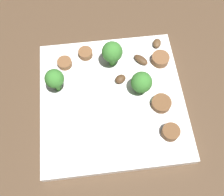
% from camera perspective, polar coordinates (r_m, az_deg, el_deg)
% --- Properties ---
extents(ground_plane, '(1.40, 1.40, 0.00)m').
position_cam_1_polar(ground_plane, '(0.47, 0.00, -0.88)').
color(ground_plane, '#4C3826').
extents(plate, '(0.25, 0.25, 0.02)m').
position_cam_1_polar(plate, '(0.47, 0.00, -0.45)').
color(plate, white).
rests_on(plate, ground_plane).
extents(fork, '(0.18, 0.06, 0.00)m').
position_cam_1_polar(fork, '(0.44, -5.37, -6.11)').
color(fork, silver).
rests_on(fork, plate).
extents(broccoli_floret_0, '(0.04, 0.04, 0.05)m').
position_cam_1_polar(broccoli_floret_0, '(0.44, 6.51, 3.42)').
color(broccoli_floret_0, '#408630').
rests_on(broccoli_floret_0, plate).
extents(broccoli_floret_1, '(0.04, 0.04, 0.06)m').
position_cam_1_polar(broccoli_floret_1, '(0.46, 0.03, 10.02)').
color(broccoli_floret_1, '#408630').
rests_on(broccoli_floret_1, plate).
extents(broccoli_floret_2, '(0.03, 0.03, 0.05)m').
position_cam_1_polar(broccoli_floret_2, '(0.44, -12.53, 4.09)').
color(broccoli_floret_2, '#408630').
rests_on(broccoli_floret_2, plate).
extents(sausage_slice_0, '(0.05, 0.05, 0.01)m').
position_cam_1_polar(sausage_slice_0, '(0.50, 10.56, 8.42)').
color(sausage_slice_0, brown).
rests_on(sausage_slice_0, plate).
extents(sausage_slice_1, '(0.04, 0.04, 0.01)m').
position_cam_1_polar(sausage_slice_1, '(0.45, 10.78, -1.19)').
color(sausage_slice_1, brown).
rests_on(sausage_slice_1, plate).
extents(sausage_slice_2, '(0.03, 0.03, 0.01)m').
position_cam_1_polar(sausage_slice_2, '(0.50, -5.86, 9.74)').
color(sausage_slice_2, brown).
rests_on(sausage_slice_2, plate).
extents(sausage_slice_3, '(0.04, 0.04, 0.02)m').
position_cam_1_polar(sausage_slice_3, '(0.44, 12.77, -7.34)').
color(sausage_slice_3, brown).
rests_on(sausage_slice_3, plate).
extents(sausage_slice_4, '(0.04, 0.04, 0.01)m').
position_cam_1_polar(sausage_slice_4, '(0.49, -10.37, 7.57)').
color(sausage_slice_4, brown).
rests_on(sausage_slice_4, plate).
extents(mushroom_0, '(0.03, 0.03, 0.01)m').
position_cam_1_polar(mushroom_0, '(0.49, 6.36, 8.38)').
color(mushroom_0, '#4C331E').
rests_on(mushroom_0, plate).
extents(mushroom_1, '(0.02, 0.02, 0.01)m').
position_cam_1_polar(mushroom_1, '(0.52, 9.86, 11.78)').
color(mushroom_1, brown).
rests_on(mushroom_1, plate).
extents(mushroom_2, '(0.03, 0.02, 0.01)m').
position_cam_1_polar(mushroom_2, '(0.47, 1.86, 4.19)').
color(mushroom_2, '#4C331E').
rests_on(mushroom_2, plate).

